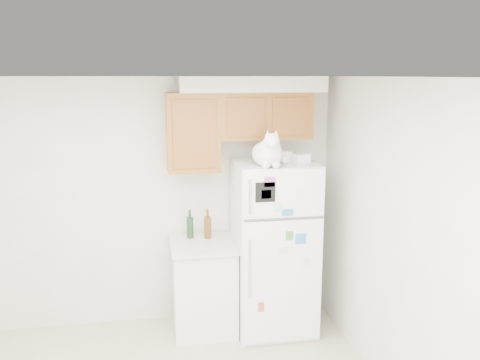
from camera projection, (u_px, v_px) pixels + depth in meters
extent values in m
cube|color=silver|center=(143.00, 203.00, 5.08)|extent=(3.80, 0.04, 2.50)
cube|color=silver|center=(422.00, 263.00, 3.47)|extent=(0.04, 4.00, 2.50)
cube|color=white|center=(131.00, 77.00, 2.90)|extent=(3.80, 4.00, 0.04)
cube|color=#915C1F|center=(265.00, 115.00, 4.94)|extent=(0.90, 0.33, 0.45)
cube|color=#915C1F|center=(193.00, 132.00, 4.85)|extent=(0.50, 0.33, 0.75)
cube|color=silver|center=(252.00, 84.00, 4.86)|extent=(1.40, 0.37, 0.15)
cube|color=white|center=(274.00, 247.00, 5.01)|extent=(0.76, 0.72, 1.70)
cube|color=white|center=(285.00, 194.00, 4.52)|extent=(0.74, 0.03, 0.44)
cube|color=white|center=(283.00, 282.00, 4.69)|extent=(0.74, 0.03, 1.19)
cube|color=#59595B|center=(284.00, 218.00, 4.56)|extent=(0.74, 0.03, 0.02)
cylinder|color=silver|center=(250.00, 197.00, 4.44)|extent=(0.02, 0.02, 0.32)
cylinder|color=silver|center=(250.00, 269.00, 4.57)|extent=(0.02, 0.02, 0.55)
cube|color=black|center=(265.00, 192.00, 4.47)|extent=(0.18, 0.00, 0.18)
cube|color=white|center=(267.00, 241.00, 4.56)|extent=(0.22, 0.00, 0.28)
cube|color=silver|center=(284.00, 250.00, 4.61)|extent=(0.08, 0.00, 0.06)
cube|color=#AF4696|center=(270.00, 182.00, 4.45)|extent=(0.10, 0.00, 0.09)
cube|color=white|center=(316.00, 252.00, 4.67)|extent=(0.06, 0.00, 0.09)
cube|color=#346EB6|center=(288.00, 212.00, 4.54)|extent=(0.11, 0.00, 0.06)
cube|color=#B74D39|center=(261.00, 307.00, 4.68)|extent=(0.06, 0.00, 0.10)
cube|color=#65A653|center=(266.00, 194.00, 4.47)|extent=(0.09, 0.00, 0.08)
cube|color=#99D0D9|center=(278.00, 207.00, 4.51)|extent=(0.06, 0.00, 0.08)
cube|color=silver|center=(306.00, 262.00, 4.67)|extent=(0.07, 0.00, 0.08)
cube|color=#397E40|center=(289.00, 236.00, 4.59)|extent=(0.07, 0.00, 0.08)
cube|color=#336DB4|center=(301.00, 239.00, 4.61)|extent=(0.10, 0.00, 0.10)
cube|color=silver|center=(300.00, 194.00, 4.52)|extent=(0.06, 0.00, 0.11)
cube|color=white|center=(204.00, 288.00, 5.03)|extent=(0.60, 0.60, 0.88)
cube|color=beige|center=(204.00, 245.00, 4.92)|extent=(0.64, 0.64, 0.04)
ellipsoid|color=white|center=(267.00, 154.00, 4.60)|extent=(0.27, 0.37, 0.23)
ellipsoid|color=white|center=(270.00, 150.00, 4.49)|extent=(0.20, 0.16, 0.22)
sphere|color=white|center=(272.00, 141.00, 4.41)|extent=(0.14, 0.14, 0.14)
cone|color=white|center=(268.00, 133.00, 4.39)|extent=(0.05, 0.05, 0.05)
cone|color=white|center=(276.00, 133.00, 4.41)|extent=(0.05, 0.05, 0.05)
cone|color=#D88C8C|center=(268.00, 134.00, 4.39)|extent=(0.03, 0.03, 0.03)
cone|color=#D88C8C|center=(276.00, 134.00, 4.40)|extent=(0.03, 0.03, 0.03)
sphere|color=white|center=(273.00, 144.00, 4.36)|extent=(0.06, 0.06, 0.06)
sphere|color=white|center=(266.00, 165.00, 4.46)|extent=(0.07, 0.07, 0.07)
sphere|color=white|center=(276.00, 164.00, 4.48)|extent=(0.07, 0.07, 0.07)
cylinder|color=white|center=(276.00, 159.00, 4.76)|extent=(0.17, 0.23, 0.08)
cube|color=white|center=(283.00, 156.00, 4.85)|extent=(0.21, 0.17, 0.10)
cube|color=white|center=(301.00, 159.00, 4.75)|extent=(0.18, 0.15, 0.09)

